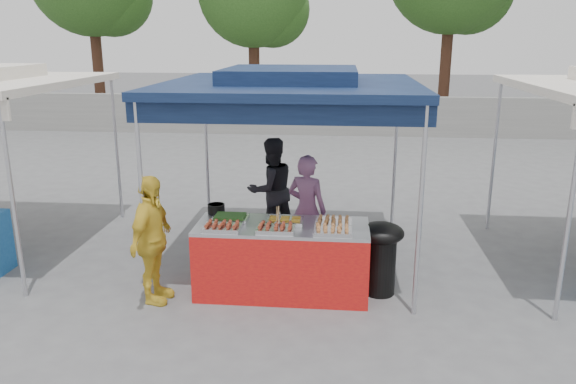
# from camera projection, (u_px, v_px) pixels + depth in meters

# --- Properties ---
(ground_plane) EXTENTS (80.00, 80.00, 0.00)m
(ground_plane) POSITION_uv_depth(u_px,v_px,m) (283.00, 288.00, 6.81)
(ground_plane) COLOR #595A5C
(back_wall) EXTENTS (40.00, 0.25, 1.20)m
(back_wall) POSITION_uv_depth(u_px,v_px,m) (321.00, 115.00, 17.20)
(back_wall) COLOR gray
(back_wall) RESTS_ON ground_plane
(main_canopy) EXTENTS (3.20, 3.20, 2.57)m
(main_canopy) POSITION_uv_depth(u_px,v_px,m) (291.00, 84.00, 7.10)
(main_canopy) COLOR #BBBBC2
(main_canopy) RESTS_ON ground_plane
(vendor_table) EXTENTS (2.00, 0.80, 0.85)m
(vendor_table) POSITION_uv_depth(u_px,v_px,m) (282.00, 259.00, 6.60)
(vendor_table) COLOR red
(vendor_table) RESTS_ON ground_plane
(food_tray_fl) EXTENTS (0.42, 0.30, 0.07)m
(food_tray_fl) POSITION_uv_depth(u_px,v_px,m) (222.00, 227.00, 6.31)
(food_tray_fl) COLOR silver
(food_tray_fl) RESTS_ON vendor_table
(food_tray_fm) EXTENTS (0.42, 0.30, 0.07)m
(food_tray_fm) POSITION_uv_depth(u_px,v_px,m) (276.00, 228.00, 6.26)
(food_tray_fm) COLOR silver
(food_tray_fm) RESTS_ON vendor_table
(food_tray_fr) EXTENTS (0.42, 0.30, 0.07)m
(food_tray_fr) POSITION_uv_depth(u_px,v_px,m) (333.00, 231.00, 6.19)
(food_tray_fr) COLOR silver
(food_tray_fr) RESTS_ON vendor_table
(food_tray_bl) EXTENTS (0.42, 0.30, 0.07)m
(food_tray_bl) POSITION_uv_depth(u_px,v_px,m) (230.00, 218.00, 6.62)
(food_tray_bl) COLOR silver
(food_tray_bl) RESTS_ON vendor_table
(food_tray_bm) EXTENTS (0.42, 0.30, 0.07)m
(food_tray_bm) POSITION_uv_depth(u_px,v_px,m) (285.00, 221.00, 6.52)
(food_tray_bm) COLOR silver
(food_tray_bm) RESTS_ON vendor_table
(food_tray_br) EXTENTS (0.42, 0.30, 0.07)m
(food_tray_br) POSITION_uv_depth(u_px,v_px,m) (333.00, 222.00, 6.48)
(food_tray_br) COLOR silver
(food_tray_br) RESTS_ON vendor_table
(cooking_pot) EXTENTS (0.21, 0.21, 0.12)m
(cooking_pot) POSITION_uv_depth(u_px,v_px,m) (216.00, 209.00, 6.88)
(cooking_pot) COLOR black
(cooking_pot) RESTS_ON vendor_table
(skewer_cup) EXTENTS (0.07, 0.07, 0.09)m
(skewer_cup) POSITION_uv_depth(u_px,v_px,m) (278.00, 226.00, 6.30)
(skewer_cup) COLOR #BBBBC2
(skewer_cup) RESTS_ON vendor_table
(wok_burner) EXTENTS (0.52, 0.52, 0.88)m
(wok_burner) POSITION_uv_depth(u_px,v_px,m) (381.00, 252.00, 6.56)
(wok_burner) COLOR black
(wok_burner) RESTS_ON ground_plane
(crate_left) EXTENTS (0.52, 0.36, 0.31)m
(crate_left) POSITION_uv_depth(u_px,v_px,m) (247.00, 256.00, 7.39)
(crate_left) COLOR #133BA2
(crate_left) RESTS_ON ground_plane
(crate_right) EXTENTS (0.51, 0.36, 0.31)m
(crate_right) POSITION_uv_depth(u_px,v_px,m) (316.00, 263.00, 7.18)
(crate_right) COLOR #133BA2
(crate_right) RESTS_ON ground_plane
(crate_stacked) EXTENTS (0.48, 0.34, 0.29)m
(crate_stacked) POSITION_uv_depth(u_px,v_px,m) (316.00, 241.00, 7.10)
(crate_stacked) COLOR #133BA2
(crate_stacked) RESTS_ON crate_right
(vendor_woman) EXTENTS (0.64, 0.53, 1.49)m
(vendor_woman) POSITION_uv_depth(u_px,v_px,m) (307.00, 210.00, 7.39)
(vendor_woman) COLOR #895780
(vendor_woman) RESTS_ON ground_plane
(helper_man) EXTENTS (0.95, 0.91, 1.54)m
(helper_man) POSITION_uv_depth(u_px,v_px,m) (271.00, 190.00, 8.26)
(helper_man) COLOR black
(helper_man) RESTS_ON ground_plane
(customer_person) EXTENTS (0.47, 0.91, 1.49)m
(customer_person) POSITION_uv_depth(u_px,v_px,m) (152.00, 240.00, 6.30)
(customer_person) COLOR gold
(customer_person) RESTS_ON ground_plane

